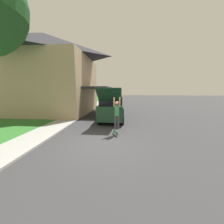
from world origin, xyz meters
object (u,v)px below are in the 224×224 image
object	(u,v)px
suv_parked	(112,107)
skateboarder	(117,113)
car_down_street	(114,99)
skateboard	(115,132)

from	to	relation	value
suv_parked	skateboarder	size ratio (longest dim) A/B	2.87
car_down_street	suv_parked	bearing A→B (deg)	-86.23
suv_parked	car_down_street	world-z (taller)	suv_parked
car_down_street	skateboarder	xyz separation A→B (m)	(1.69, -20.10, 0.69)
skateboarder	skateboard	world-z (taller)	skateboarder
skateboard	car_down_street	bearing A→B (deg)	94.58
suv_parked	skateboard	world-z (taller)	suv_parked
suv_parked	skateboarder	xyz separation A→B (m)	(0.62, -3.81, 0.21)
skateboard	suv_parked	bearing A→B (deg)	97.97
skateboarder	skateboard	distance (m)	1.18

